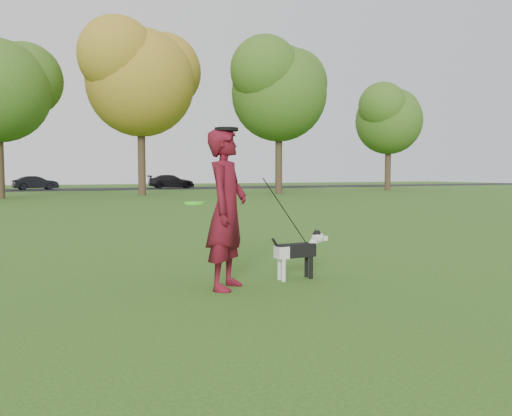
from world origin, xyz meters
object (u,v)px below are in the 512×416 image
man (227,209)px  dog (300,249)px  car_right (171,181)px  car_mid (36,183)px

man → dog: (1.08, 0.11, -0.57)m
man → car_right: man is taller
dog → car_right: car_right is taller
car_mid → car_right: (11.53, 0.00, 0.05)m
man → car_right: (10.07, 39.75, -0.33)m
car_right → car_mid: bearing=95.3°
car_right → dog: bearing=172.5°
man → car_mid: 39.78m
man → car_right: size_ratio=0.45×
man → car_mid: bearing=43.6°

